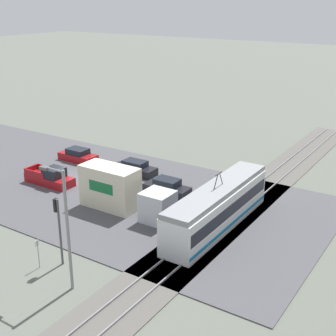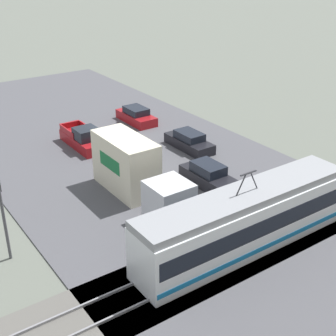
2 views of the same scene
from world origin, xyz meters
name	(u,v)px [view 1 (image 1 of 2)]	position (x,y,z in m)	size (l,w,h in m)	color
ground_plane	(73,181)	(0.00, 0.00, 0.00)	(320.00, 320.00, 0.00)	#60665B
road_surface	(73,180)	(0.00, 0.00, 0.04)	(20.92, 50.75, 0.08)	#4C4C51
rail_bed	(223,222)	(0.00, 16.95, 0.05)	(68.44, 4.40, 0.22)	#5B5954
light_rail_tram	(217,207)	(1.07, 16.95, 1.75)	(13.27, 2.67, 4.58)	white
box_truck	(121,191)	(2.84, 8.55, 1.81)	(2.42, 8.86, 3.76)	silver
pickup_truck	(50,177)	(1.96, -1.14, 0.76)	(1.92, 5.28, 1.80)	maroon
sedan_car_0	(135,168)	(-4.97, 4.15, 0.67)	(1.81, 4.68, 1.43)	black
sedan_car_1	(78,156)	(-4.73, -3.75, 0.67)	(1.90, 4.57, 1.44)	maroon
sedan_car_2	(167,188)	(-2.10, 10.05, 0.74)	(1.82, 4.41, 1.60)	black
traffic_light_pole	(58,222)	(11.92, 10.42, 3.21)	(0.28, 0.47, 4.93)	#47474C
street_lamp_near_crossing	(65,222)	(13.69, 12.95, 4.67)	(0.36, 1.95, 8.10)	gray
no_parking_sign	(38,251)	(13.14, 9.51, 1.30)	(0.32, 0.08, 2.11)	gray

